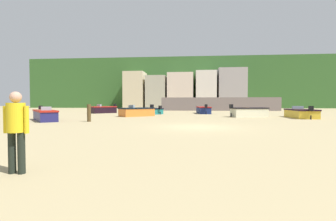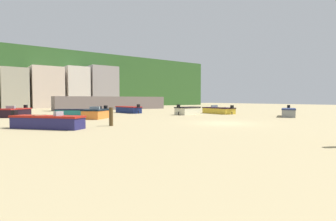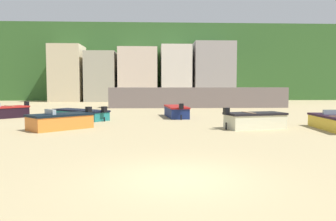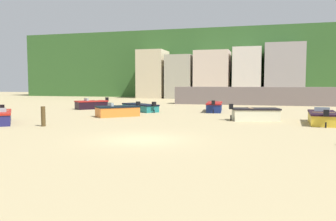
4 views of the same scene
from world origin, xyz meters
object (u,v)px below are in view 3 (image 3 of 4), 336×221
boat_teal_6 (81,114)px  boat_navy_7 (176,111)px  boat_black_8 (5,112)px  boat_cream_0 (255,120)px  boat_orange_4 (60,121)px

boat_teal_6 → boat_navy_7: (7.22, 1.60, 0.08)m
boat_teal_6 → boat_black_8: (-6.13, 1.44, 0.10)m
boat_cream_0 → boat_teal_6: (-11.26, 5.91, -0.10)m
boat_cream_0 → boat_black_8: 18.88m
boat_cream_0 → boat_navy_7: (-4.04, 7.50, -0.03)m
boat_navy_7 → boat_black_8: 13.35m
boat_orange_4 → boat_navy_7: bearing=-87.5°
boat_cream_0 → boat_navy_7: bearing=-165.3°
boat_cream_0 → boat_black_8: (-17.39, 7.35, -0.01)m
boat_orange_4 → boat_teal_6: boat_orange_4 is taller
boat_orange_4 → boat_black_8: 9.43m
boat_teal_6 → boat_black_8: bearing=115.5°
boat_cream_0 → boat_teal_6: boat_cream_0 is taller
boat_cream_0 → boat_teal_6: 12.72m
boat_teal_6 → boat_navy_7: 7.40m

